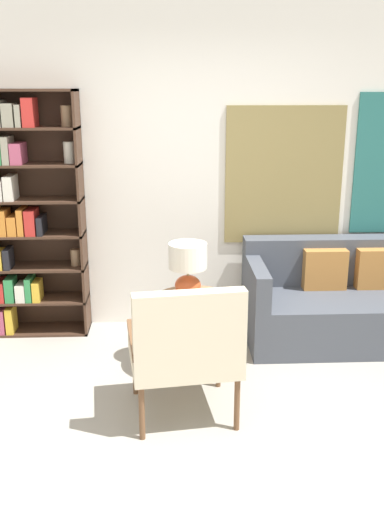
# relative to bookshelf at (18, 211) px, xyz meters

# --- Properties ---
(ground_plane) EXTENTS (14.00, 14.00, 0.00)m
(ground_plane) POSITION_rel_bookshelf_xyz_m (1.24, -1.84, -1.07)
(ground_plane) COLOR #9E998E
(wall_back) EXTENTS (6.40, 0.08, 2.70)m
(wall_back) POSITION_rel_bookshelf_xyz_m (1.30, 0.18, 0.28)
(wall_back) COLOR white
(wall_back) RESTS_ON ground_plane
(bookshelf) EXTENTS (0.86, 0.30, 2.03)m
(bookshelf) POSITION_rel_bookshelf_xyz_m (0.00, 0.00, 0.00)
(bookshelf) COLOR #422B1E
(bookshelf) RESTS_ON ground_plane
(armchair) EXTENTS (0.74, 0.70, 0.92)m
(armchair) POSITION_rel_bookshelf_xyz_m (1.33, -1.45, -0.54)
(armchair) COLOR brown
(armchair) RESTS_ON ground_plane
(couch) EXTENTS (1.78, 0.81, 0.81)m
(couch) POSITION_rel_bookshelf_xyz_m (2.76, -0.24, -0.76)
(couch) COLOR #474C56
(couch) RESTS_ON ground_plane
(side_table) EXTENTS (0.57, 0.57, 0.57)m
(side_table) POSITION_rel_bookshelf_xyz_m (1.40, -0.75, -0.56)
(side_table) COLOR #99704C
(side_table) RESTS_ON ground_plane
(table_lamp) EXTENTS (0.28, 0.28, 0.39)m
(table_lamp) POSITION_rel_bookshelf_xyz_m (1.37, -0.68, -0.26)
(table_lamp) COLOR #C65128
(table_lamp) RESTS_ON side_table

